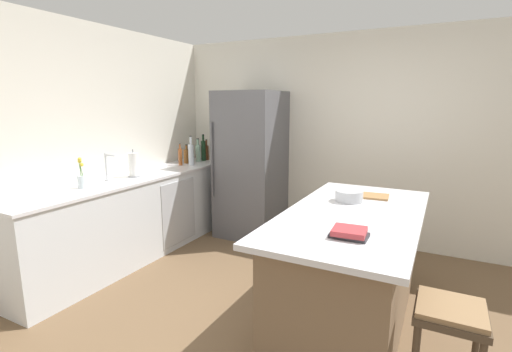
% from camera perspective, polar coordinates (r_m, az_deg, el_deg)
% --- Properties ---
extents(ground_plane, '(7.20, 7.20, 0.00)m').
position_cam_1_polar(ground_plane, '(3.15, 3.89, -22.60)').
color(ground_plane, brown).
extents(wall_rear, '(6.00, 0.10, 2.60)m').
position_cam_1_polar(wall_rear, '(4.79, 14.97, 5.40)').
color(wall_rear, silver).
rests_on(wall_rear, ground_plane).
extents(wall_left, '(0.10, 6.00, 2.60)m').
position_cam_1_polar(wall_left, '(4.25, -27.77, 3.81)').
color(wall_left, silver).
rests_on(wall_left, ground_plane).
extents(counter_run_left, '(0.65, 3.05, 0.94)m').
position_cam_1_polar(counter_run_left, '(4.51, -18.00, -5.87)').
color(counter_run_left, silver).
rests_on(counter_run_left, ground_plane).
extents(kitchen_island, '(0.97, 1.96, 0.93)m').
position_cam_1_polar(kitchen_island, '(3.08, 14.44, -13.74)').
color(kitchen_island, '#7A6047').
rests_on(kitchen_island, ground_plane).
extents(refrigerator, '(0.78, 0.78, 1.91)m').
position_cam_1_polar(refrigerator, '(4.87, -0.80, 1.76)').
color(refrigerator, '#56565B').
rests_on(refrigerator, ground_plane).
extents(bar_stool, '(0.36, 0.36, 0.69)m').
position_cam_1_polar(bar_stool, '(2.40, 27.77, -20.03)').
color(bar_stool, '#473828').
rests_on(bar_stool, ground_plane).
extents(sink_faucet, '(0.15, 0.05, 0.30)m').
position_cam_1_polar(sink_faucet, '(4.20, -22.10, 1.38)').
color(sink_faucet, silver).
rests_on(sink_faucet, counter_run_left).
extents(flower_vase, '(0.08, 0.08, 0.30)m').
position_cam_1_polar(flower_vase, '(3.95, -25.43, -0.40)').
color(flower_vase, silver).
rests_on(flower_vase, counter_run_left).
extents(paper_towel_roll, '(0.14, 0.14, 0.31)m').
position_cam_1_polar(paper_towel_roll, '(4.35, -18.47, 1.63)').
color(paper_towel_roll, gray).
rests_on(paper_towel_roll, counter_run_left).
extents(syrup_bottle, '(0.06, 0.06, 0.30)m').
position_cam_1_polar(syrup_bottle, '(5.44, -7.68, 3.73)').
color(syrup_bottle, '#5B3319').
rests_on(syrup_bottle, counter_run_left).
extents(wine_bottle, '(0.07, 0.07, 0.38)m').
position_cam_1_polar(wine_bottle, '(5.34, -8.17, 4.01)').
color(wine_bottle, '#19381E').
rests_on(wine_bottle, counter_run_left).
extents(gin_bottle, '(0.07, 0.07, 0.33)m').
position_cam_1_polar(gin_bottle, '(5.29, -8.99, 3.64)').
color(gin_bottle, '#8CB79E').
rests_on(gin_bottle, counter_run_left).
extents(hot_sauce_bottle, '(0.05, 0.05, 0.20)m').
position_cam_1_polar(hot_sauce_bottle, '(5.26, -10.25, 3.03)').
color(hot_sauce_bottle, red).
rests_on(hot_sauce_bottle, counter_run_left).
extents(whiskey_bottle, '(0.08, 0.08, 0.26)m').
position_cam_1_polar(whiskey_bottle, '(5.17, -10.71, 3.10)').
color(whiskey_bottle, brown).
rests_on(whiskey_bottle, counter_run_left).
extents(soda_bottle, '(0.07, 0.07, 0.39)m').
position_cam_1_polar(soda_bottle, '(5.00, -10.05, 3.41)').
color(soda_bottle, silver).
rests_on(soda_bottle, counter_run_left).
extents(vinegar_bottle, '(0.05, 0.05, 0.29)m').
position_cam_1_polar(vinegar_bottle, '(5.00, -11.68, 2.99)').
color(vinegar_bottle, '#994C23').
rests_on(vinegar_bottle, counter_run_left).
extents(cookbook_stack, '(0.23, 0.20, 0.06)m').
position_cam_1_polar(cookbook_stack, '(2.38, 14.28, -8.53)').
color(cookbook_stack, '#2D2D33').
rests_on(cookbook_stack, kitchen_island).
extents(mixing_bowl, '(0.23, 0.23, 0.09)m').
position_cam_1_polar(mixing_bowl, '(3.21, 14.25, -3.02)').
color(mixing_bowl, '#B2B5BA').
rests_on(mixing_bowl, kitchen_island).
extents(cutting_board, '(0.32, 0.24, 0.02)m').
position_cam_1_polar(cutting_board, '(3.43, 17.34, -2.96)').
color(cutting_board, '#9E7042').
rests_on(cutting_board, kitchen_island).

